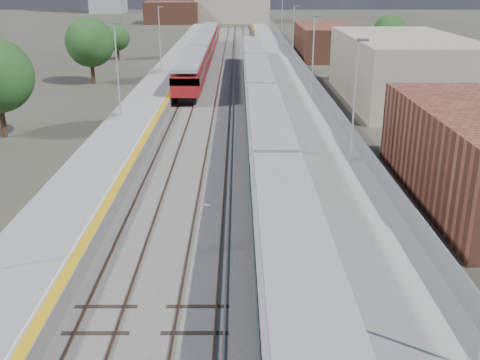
{
  "coord_description": "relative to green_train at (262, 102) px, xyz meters",
  "views": [
    {
      "loc": [
        -0.44,
        -11.55,
        11.92
      ],
      "look_at": [
        -0.36,
        15.15,
        2.2
      ],
      "focal_mm": 42.0,
      "sensor_mm": 36.0,
      "label": 1
    }
  ],
  "objects": [
    {
      "name": "platform_left",
      "position": [
        -10.55,
        18.16,
        -1.63
      ],
      "size": [
        4.3,
        155.0,
        8.52
      ],
      "color": "slate",
      "rests_on": "ground"
    },
    {
      "name": "green_train",
      "position": [
        0.0,
        0.0,
        0.0
      ],
      "size": [
        2.76,
        77.03,
        3.04
      ],
      "color": "black",
      "rests_on": "ground"
    },
    {
      "name": "tracks",
      "position": [
        -3.15,
        19.85,
        -2.04
      ],
      "size": [
        8.96,
        160.0,
        0.17
      ],
      "color": "#4C3323",
      "rests_on": "ground"
    },
    {
      "name": "ballast_bed",
      "position": [
        -3.75,
        18.17,
        -2.11
      ],
      "size": [
        10.5,
        155.0,
        0.06
      ],
      "primitive_type": "cube",
      "color": "#565451",
      "rests_on": "ground"
    },
    {
      "name": "tree_d",
      "position": [
        20.22,
        38.26,
        2.1
      ],
      "size": [
        4.97,
        4.97,
        6.74
      ],
      "color": "#382619",
      "rests_on": "ground"
    },
    {
      "name": "ground",
      "position": [
        -1.5,
        15.67,
        -2.14
      ],
      "size": [
        320.0,
        320.0,
        0.0
      ],
      "primitive_type": "plane",
      "color": "#47443A",
      "rests_on": "ground"
    },
    {
      "name": "tree_b",
      "position": [
        -18.96,
        20.03,
        2.63
      ],
      "size": [
        5.59,
        5.59,
        7.57
      ],
      "color": "#382619",
      "rests_on": "ground"
    },
    {
      "name": "platform_right",
      "position": [
        3.78,
        18.16,
        -1.61
      ],
      "size": [
        4.7,
        155.0,
        8.52
      ],
      "color": "slate",
      "rests_on": "ground"
    },
    {
      "name": "red_train",
      "position": [
        -7.0,
        35.68,
        -0.01
      ],
      "size": [
        2.85,
        57.89,
        3.6
      ],
      "color": "black",
      "rests_on": "ground"
    },
    {
      "name": "tree_c",
      "position": [
        -20.14,
        40.37,
        1.11
      ],
      "size": [
        3.82,
        3.82,
        5.17
      ],
      "color": "#382619",
      "rests_on": "ground"
    }
  ]
}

